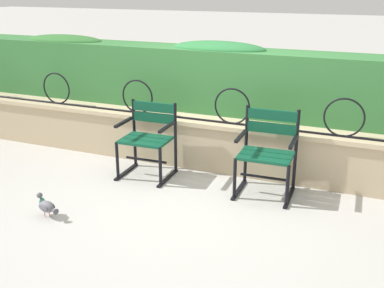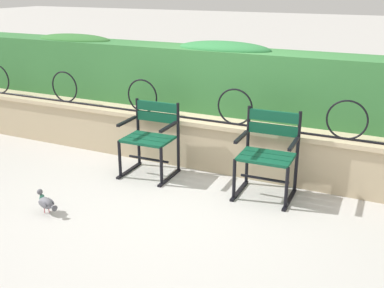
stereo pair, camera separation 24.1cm
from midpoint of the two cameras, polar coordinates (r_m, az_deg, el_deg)
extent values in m
plane|color=#B7B5AF|center=(4.84, -2.11, -6.70)|extent=(60.00, 60.00, 0.00)
cube|color=tan|center=(5.52, 1.81, -0.30)|extent=(8.45, 0.35, 0.54)
cube|color=#CBB58F|center=(5.43, 1.84, 2.64)|extent=(8.45, 0.41, 0.05)
cylinder|color=black|center=(5.35, 1.56, 2.81)|extent=(7.89, 0.02, 0.02)
torus|color=black|center=(6.41, -17.39, 6.54)|extent=(0.42, 0.02, 0.42)
torus|color=black|center=(5.72, -7.94, 5.78)|extent=(0.42, 0.02, 0.42)
torus|color=black|center=(5.23, 3.63, 4.64)|extent=(0.42, 0.02, 0.42)
torus|color=black|center=(4.99, 16.89, 3.10)|extent=(0.42, 0.02, 0.42)
cube|color=#387A3D|center=(5.74, 3.51, 7.75)|extent=(8.29, 0.56, 0.77)
ellipsoid|color=#377736|center=(6.85, -16.41, 12.16)|extent=(1.17, 0.50, 0.15)
ellipsoid|color=#307A40|center=(5.73, 2.08, 11.64)|extent=(1.18, 0.50, 0.18)
cube|color=#0F4C33|center=(5.14, -7.76, 0.03)|extent=(0.53, 0.14, 0.03)
cube|color=#0F4C33|center=(5.25, -7.06, 0.49)|extent=(0.53, 0.14, 0.03)
cube|color=#0F4C33|center=(5.37, -6.39, 0.93)|extent=(0.53, 0.14, 0.03)
cube|color=#0F4C33|center=(5.36, -6.01, 4.53)|extent=(0.53, 0.05, 0.11)
cube|color=#0F4C33|center=(5.40, -5.97, 3.24)|extent=(0.53, 0.05, 0.11)
cylinder|color=black|center=(5.35, -3.34, 0.70)|extent=(0.04, 0.04, 0.83)
cylinder|color=black|center=(5.06, -5.28, -2.87)|extent=(0.04, 0.04, 0.44)
cube|color=black|center=(5.30, -4.31, -4.23)|extent=(0.06, 0.52, 0.02)
cube|color=black|center=(5.08, -4.49, 2.07)|extent=(0.05, 0.40, 0.03)
cylinder|color=black|center=(5.58, -8.33, 1.32)|extent=(0.04, 0.04, 0.83)
cylinder|color=black|center=(5.30, -10.46, -2.06)|extent=(0.04, 0.04, 0.44)
cube|color=black|center=(5.53, -9.33, -3.40)|extent=(0.06, 0.52, 0.02)
cube|color=black|center=(5.32, -9.68, 2.65)|extent=(0.05, 0.40, 0.03)
cylinder|color=black|center=(5.34, -6.95, -1.97)|extent=(0.51, 0.04, 0.03)
cube|color=#0F4C33|center=(4.66, 7.25, -2.00)|extent=(0.54, 0.14, 0.03)
cube|color=#0F4C33|center=(4.79, 7.64, -1.44)|extent=(0.54, 0.14, 0.03)
cube|color=#0F4C33|center=(4.91, 8.01, -0.91)|extent=(0.54, 0.14, 0.03)
cube|color=#0F4C33|center=(4.90, 8.48, 3.54)|extent=(0.54, 0.05, 0.11)
cube|color=#0F4C33|center=(4.94, 8.40, 1.93)|extent=(0.54, 0.05, 0.11)
cylinder|color=black|center=(4.96, 11.31, -0.84)|extent=(0.04, 0.04, 0.89)
cylinder|color=black|center=(4.65, 10.21, -5.16)|extent=(0.04, 0.04, 0.44)
cube|color=black|center=(4.91, 10.49, -6.50)|extent=(0.06, 0.52, 0.02)
cube|color=black|center=(4.68, 10.94, 0.22)|extent=(0.05, 0.40, 0.03)
cylinder|color=black|center=(5.06, 5.32, -0.11)|extent=(0.04, 0.04, 0.89)
cylinder|color=black|center=(4.76, 3.83, -4.28)|extent=(0.04, 0.04, 0.44)
cube|color=black|center=(5.01, 4.42, -5.64)|extent=(0.06, 0.52, 0.02)
cube|color=black|center=(4.79, 4.61, 0.97)|extent=(0.05, 0.40, 0.03)
cylinder|color=black|center=(4.88, 7.51, -4.10)|extent=(0.51, 0.04, 0.03)
ellipsoid|color=slate|center=(4.69, -18.92, -7.31)|extent=(0.21, 0.15, 0.11)
cylinder|color=#2D6B56|center=(4.72, -19.41, -6.67)|extent=(0.07, 0.06, 0.06)
sphere|color=#55555D|center=(4.72, -19.64, -5.99)|extent=(0.06, 0.06, 0.06)
cone|color=black|center=(4.75, -19.84, -5.93)|extent=(0.03, 0.02, 0.01)
cone|color=#4A4A52|center=(4.60, -18.13, -7.81)|extent=(0.09, 0.08, 0.06)
ellipsoid|color=#5B5B63|center=(4.66, -19.30, -7.46)|extent=(0.14, 0.06, 0.07)
ellipsoid|color=#5B5B63|center=(4.70, -18.42, -7.13)|extent=(0.14, 0.06, 0.07)
cylinder|color=#C6515B|center=(4.72, -19.06, -8.21)|extent=(0.01, 0.01, 0.05)
cylinder|color=#C6515B|center=(4.72, -18.56, -8.15)|extent=(0.01, 0.01, 0.05)
camera|label=1|loc=(0.12, -91.45, -0.51)|focal=43.36mm
camera|label=2|loc=(0.12, 88.55, 0.51)|focal=43.36mm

